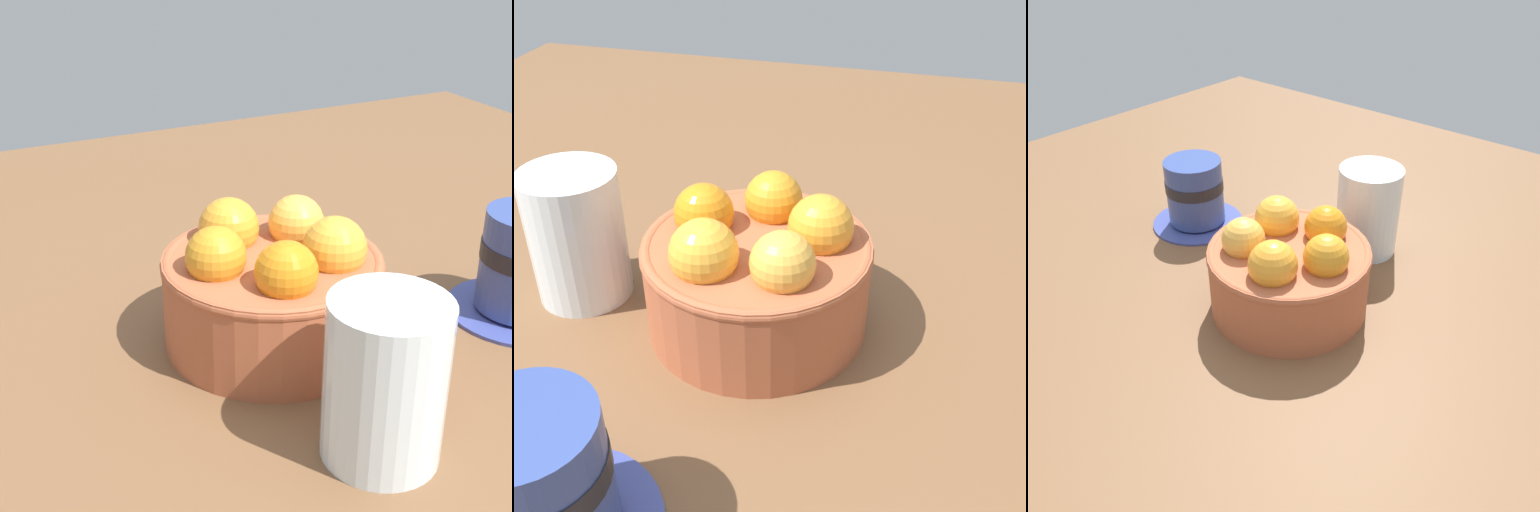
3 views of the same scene
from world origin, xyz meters
TOP-DOWN VIEW (x-y plane):
  - ground_plane at (0.00, 0.00)cm, footprint 127.54×115.23cm
  - terracotta_bowl at (0.01, 0.01)cm, footprint 16.66×16.66cm
  - water_glass at (0.36, -14.55)cm, footprint 7.45×7.45cm

SIDE VIEW (x-z plane):
  - ground_plane at x=0.00cm, z-range -4.42..0.00cm
  - terracotta_bowl at x=0.01cm, z-range -0.57..9.99cm
  - water_glass at x=0.36cm, z-range 0.00..10.68cm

